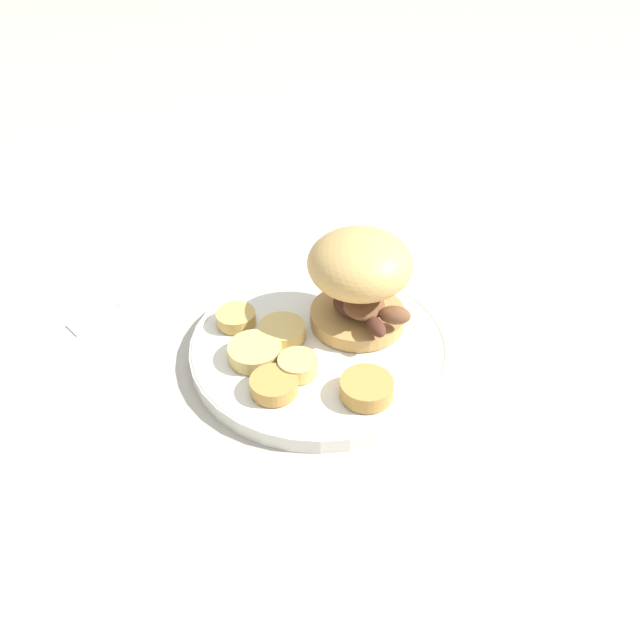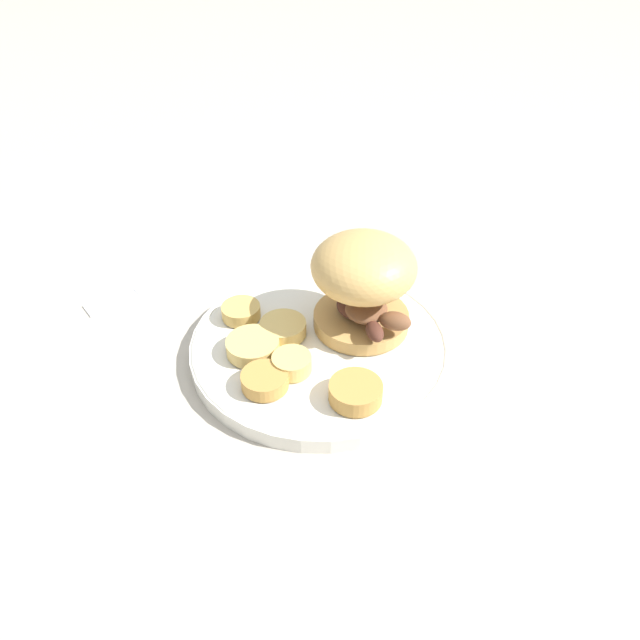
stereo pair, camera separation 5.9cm
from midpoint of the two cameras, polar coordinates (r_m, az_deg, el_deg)
name	(u,v)px [view 2 (the right image)]	position (r m, az deg, el deg)	size (l,w,h in m)	color
ground_plane	(320,353)	(0.62, 2.74, -3.16)	(4.00, 4.00, 0.00)	#B2A899
dinner_plate	(320,346)	(0.62, 2.77, -2.49)	(0.25, 0.25, 0.02)	white
sandwich	(364,281)	(0.60, 6.87, 3.44)	(0.10, 0.11, 0.10)	tan
potato_round_0	(292,363)	(0.57, 0.37, -4.11)	(0.04, 0.04, 0.02)	#DBB766
potato_round_1	(252,343)	(0.60, -3.44, -2.23)	(0.05, 0.05, 0.01)	#DBB766
potato_round_2	(283,328)	(0.61, -0.63, -0.86)	(0.05, 0.05, 0.01)	#DBB766
potato_round_3	(265,380)	(0.56, -2.04, -5.67)	(0.04, 0.04, 0.01)	#BC8942
potato_round_4	(241,311)	(0.64, -4.60, 0.69)	(0.04, 0.04, 0.01)	tan
potato_round_5	(356,392)	(0.55, 6.39, -6.69)	(0.05, 0.05, 0.02)	#BC8942
fork	(149,287)	(0.72, -13.12, 2.86)	(0.15, 0.07, 0.00)	silver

